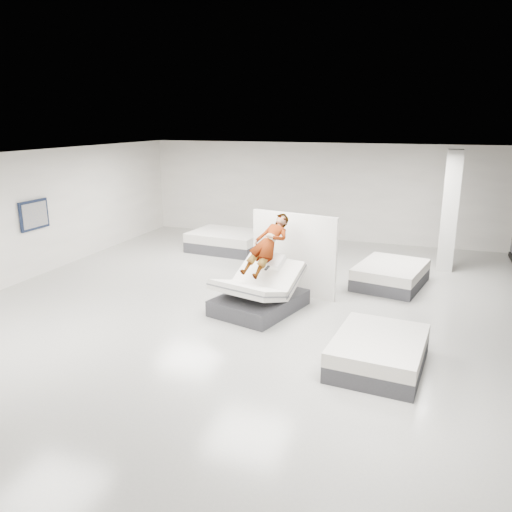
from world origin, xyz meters
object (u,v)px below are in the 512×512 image
flat_bed_right_far (391,275)px  flat_bed_left_far (227,241)px  hero_bed (259,294)px  divider_panel (293,254)px  remote (267,268)px  wall_poster (34,215)px  person (268,254)px  column (450,211)px  flat_bed_right_near (379,352)px

flat_bed_right_far → flat_bed_left_far: (-5.07, 1.79, 0.03)m
hero_bed → flat_bed_left_far: bearing=120.3°
divider_panel → remote: bearing=-86.9°
divider_panel → flat_bed_right_far: bearing=45.3°
wall_poster → person: bearing=-1.3°
hero_bed → flat_bed_left_far: (-2.58, 4.41, -0.07)m
remote → flat_bed_right_far: bearing=65.4°
divider_panel → wall_poster: size_ratio=2.21×
remote → wall_poster: bearing=-169.3°
hero_bed → person: size_ratio=1.34×
flat_bed_right_far → flat_bed_left_far: size_ratio=0.95×
person → divider_panel: size_ratio=0.78×
flat_bed_left_far → column: 6.46m
wall_poster → hero_bed: bearing=-4.1°
hero_bed → wall_poster: size_ratio=2.31×
flat_bed_right_near → flat_bed_left_far: (-5.24, 6.15, 0.04)m
flat_bed_right_near → wall_poster: bearing=166.2°
flat_bed_right_far → flat_bed_left_far: bearing=160.6°
remote → wall_poster: size_ratio=0.15×
flat_bed_left_far → flat_bed_right_near: bearing=-49.6°
divider_panel → flat_bed_left_far: size_ratio=0.91×
divider_panel → hero_bed: bearing=-96.3°
hero_bed → wall_poster: (-6.18, 0.44, 1.23)m
column → wall_poster: bearing=-158.1°
flat_bed_right_far → remote: bearing=-130.1°
wall_poster → flat_bed_right_far: bearing=14.2°
flat_bed_right_far → column: size_ratio=0.68×
person → divider_panel: 1.01m
person → wall_poster: bearing=-165.8°
person → column: (3.67, 4.14, 0.43)m
remote → divider_panel: divider_panel is taller
remote → column: 5.80m
hero_bed → flat_bed_left_far: size_ratio=0.95×
person → flat_bed_right_near: (2.58, -2.03, -0.92)m
person → wall_poster: wall_poster is taller
column → flat_bed_right_far: bearing=-124.8°
column → wall_poster: (-9.93, -4.00, 0.00)m
flat_bed_right_far → wall_poster: 9.04m
divider_panel → flat_bed_right_near: bearing=-41.0°
column → remote: bearing=-128.1°
hero_bed → remote: size_ratio=15.67×
column → wall_poster: 10.71m
divider_panel → flat_bed_right_near: (2.26, -2.97, -0.70)m
flat_bed_left_far → remote: bearing=-58.4°
person → flat_bed_left_far: bearing=138.3°
flat_bed_right_far → person: bearing=-136.0°
flat_bed_right_near → wall_poster: size_ratio=2.08×
remote → flat_bed_right_far: (2.29, 2.72, -0.72)m
hero_bed → column: size_ratio=0.69×
remote → wall_poster: wall_poster is taller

